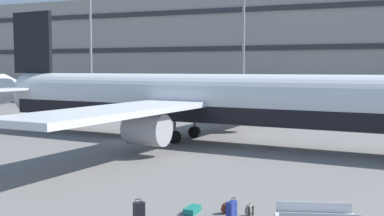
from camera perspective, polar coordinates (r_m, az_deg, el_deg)
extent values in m
plane|color=slate|center=(35.23, -7.10, -3.90)|extent=(600.00, 600.00, 0.00)
cube|color=gray|center=(77.40, 8.63, 6.87)|extent=(161.78, 17.48, 16.51)
cube|color=#2D2D33|center=(68.77, 7.02, 2.58)|extent=(160.17, 0.24, 0.70)
cube|color=#2D2D33|center=(68.79, 7.07, 7.16)|extent=(160.17, 0.24, 0.70)
cube|color=#2D2D33|center=(69.25, 7.11, 11.72)|extent=(160.17, 0.24, 0.70)
cylinder|color=silver|center=(33.95, 1.17, 1.14)|extent=(34.52, 7.87, 3.53)
cube|color=black|center=(34.02, 1.17, -0.50)|extent=(33.15, 7.63, 1.13)
cone|color=silver|center=(45.32, -20.08, 2.08)|extent=(4.56, 3.34, 2.83)
cube|color=black|center=(44.00, -18.62, 7.46)|extent=(4.25, 0.90, 5.30)
cube|color=silver|center=(46.06, -15.11, 2.46)|extent=(2.46, 5.49, 0.20)
cube|color=silver|center=(41.43, -21.48, 2.07)|extent=(2.46, 5.49, 0.20)
cube|color=silver|center=(42.53, 5.45, 1.48)|extent=(6.20, 14.87, 0.36)
cube|color=silver|center=(26.89, -9.44, -0.43)|extent=(6.20, 14.87, 0.36)
cylinder|color=#9E9EA3|center=(40.04, 4.66, -0.54)|extent=(2.75, 2.25, 1.94)
cylinder|color=#9E9EA3|center=(28.84, -5.47, -2.58)|extent=(2.75, 2.25, 1.94)
cylinder|color=black|center=(36.17, 0.30, -2.92)|extent=(0.94, 0.46, 0.90)
cylinder|color=slate|center=(36.08, 0.30, -1.84)|extent=(0.20, 0.20, 1.37)
cylinder|color=black|center=(33.56, -2.09, -3.52)|extent=(0.94, 0.46, 0.90)
cylinder|color=slate|center=(33.47, -2.10, -2.36)|extent=(0.20, 0.20, 1.37)
cylinder|color=gray|center=(71.11, -12.12, 9.63)|extent=(0.36, 0.36, 22.97)
cylinder|color=gray|center=(61.83, 6.22, 9.89)|extent=(0.36, 0.36, 21.75)
cube|color=navy|center=(16.69, 4.77, -12.24)|extent=(0.30, 0.48, 0.67)
cylinder|color=#333338|center=(16.44, 4.80, -11.04)|extent=(0.02, 0.02, 0.13)
cylinder|color=#333338|center=(16.65, 5.18, -10.84)|extent=(0.02, 0.02, 0.13)
cube|color=black|center=(16.53, 4.99, -10.72)|extent=(0.07, 0.24, 0.02)
cube|color=#147266|center=(17.71, 0.04, -12.14)|extent=(0.44, 0.81, 0.22)
cube|color=black|center=(18.08, 0.58, -11.79)|extent=(0.20, 0.04, 0.02)
cube|color=black|center=(16.86, -6.39, -12.19)|extent=(0.43, 0.44, 0.61)
cylinder|color=#333338|center=(16.86, -6.17, -10.95)|extent=(0.02, 0.02, 0.09)
cylinder|color=#333338|center=(16.79, -6.83, -11.02)|extent=(0.02, 0.02, 0.09)
cube|color=black|center=(16.81, -6.50, -10.84)|extent=(0.15, 0.17, 0.02)
ellipsoid|color=#592619|center=(17.64, 4.05, -11.91)|extent=(0.37, 0.43, 0.41)
ellipsoid|color=#592619|center=(17.73, 3.79, -12.03)|extent=(0.21, 0.28, 0.18)
torus|color=black|center=(17.56, 4.14, -11.26)|extent=(0.05, 0.08, 0.08)
cube|color=black|center=(17.50, 4.08, -12.04)|extent=(0.04, 0.04, 0.35)
cube|color=black|center=(17.65, 4.53, -11.91)|extent=(0.04, 0.04, 0.35)
ellipsoid|color=gray|center=(17.40, 6.88, -12.12)|extent=(0.39, 0.40, 0.44)
ellipsoid|color=gray|center=(17.50, 6.66, -12.24)|extent=(0.23, 0.25, 0.20)
torus|color=black|center=(17.30, 6.96, -11.41)|extent=(0.06, 0.07, 0.08)
cube|color=black|center=(17.26, 6.87, -12.25)|extent=(0.04, 0.04, 0.37)
cube|color=black|center=(17.37, 7.35, -12.15)|extent=(0.04, 0.04, 0.37)
cube|color=#B7B7BC|center=(16.66, 14.42, -11.57)|extent=(2.40, 0.66, 0.40)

